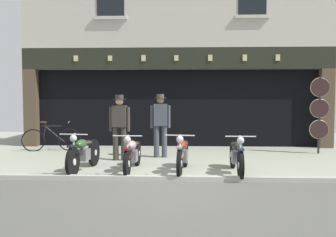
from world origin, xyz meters
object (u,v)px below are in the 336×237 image
(motorcycle_center_right, at_px, (237,155))
(shopkeeper_center, at_px, (160,122))
(advert_board_near, at_px, (125,96))
(motorcycle_center, at_px, (183,154))
(motorcycle_center_left, at_px, (132,153))
(tyre_sign_pole, at_px, (319,109))
(salesman_left, at_px, (120,124))
(advert_board_far, at_px, (91,96))
(motorcycle_left, at_px, (84,153))
(leaning_bicycle, at_px, (51,139))

(motorcycle_center_right, relative_size, shopkeeper_center, 1.13)
(advert_board_near, bearing_deg, motorcycle_center, -65.84)
(motorcycle_center_left, bearing_deg, tyre_sign_pole, -149.34)
(salesman_left, height_order, shopkeeper_center, shopkeeper_center)
(shopkeeper_center, xyz_separation_m, advert_board_far, (-2.53, 2.42, 0.71))
(motorcycle_left, xyz_separation_m, leaning_bicycle, (-1.86, 3.10, -0.05))
(advert_board_near, bearing_deg, tyre_sign_pole, -14.44)
(motorcycle_center, bearing_deg, shopkeeper_center, -67.85)
(leaning_bicycle, bearing_deg, motorcycle_center, 39.95)
(motorcycle_center_left, distance_m, tyre_sign_pole, 5.97)
(motorcycle_center_left, distance_m, leaning_bicycle, 4.28)
(motorcycle_center_left, relative_size, motorcycle_center, 0.99)
(motorcycle_center, distance_m, leaning_bicycle, 5.18)
(shopkeeper_center, bearing_deg, salesman_left, 21.31)
(motorcycle_center, relative_size, leaning_bicycle, 1.17)
(motorcycle_center_right, bearing_deg, shopkeeper_center, -49.06)
(motorcycle_left, height_order, motorcycle_center, motorcycle_left)
(motorcycle_center_left, relative_size, advert_board_far, 1.89)
(motorcycle_center_left, xyz_separation_m, leaning_bicycle, (-2.97, 3.07, -0.04))
(shopkeeper_center, xyz_separation_m, tyre_sign_pole, (4.66, 0.86, 0.34))
(shopkeeper_center, height_order, tyre_sign_pole, tyre_sign_pole)
(motorcycle_center_right, height_order, leaning_bicycle, leaning_bicycle)
(motorcycle_center_right, distance_m, tyre_sign_pole, 4.23)
(advert_board_far, relative_size, leaning_bicycle, 0.61)
(motorcycle_center_left, bearing_deg, motorcycle_center_right, 177.98)
(salesman_left, relative_size, tyre_sign_pole, 0.76)
(advert_board_near, bearing_deg, leaning_bicycle, -147.83)
(motorcycle_center, xyz_separation_m, motorcycle_center_right, (1.19, -0.08, -0.01))
(advert_board_near, height_order, advert_board_far, advert_board_far)
(advert_board_far, xyz_separation_m, leaning_bicycle, (-0.95, -1.32, -1.32))
(motorcycle_left, distance_m, advert_board_near, 4.61)
(motorcycle_center_left, xyz_separation_m, motorcycle_center_right, (2.33, -0.16, 0.01))
(shopkeeper_center, bearing_deg, motorcycle_center_right, 125.05)
(leaning_bicycle, bearing_deg, motorcycle_center_left, 31.41)
(advert_board_near, distance_m, leaning_bicycle, 2.82)
(motorcycle_center_left, bearing_deg, leaning_bicycle, -44.12)
(motorcycle_center_left, height_order, leaning_bicycle, leaning_bicycle)
(advert_board_far, distance_m, leaning_bicycle, 2.10)
(advert_board_near, bearing_deg, salesman_left, -83.66)
(salesman_left, bearing_deg, motorcycle_left, 72.97)
(tyre_sign_pole, xyz_separation_m, leaning_bicycle, (-8.14, 0.23, -0.95))
(motorcycle_center_left, distance_m, advert_board_far, 5.01)
(motorcycle_left, distance_m, motorcycle_center_left, 1.12)
(motorcycle_center, xyz_separation_m, advert_board_near, (-2.01, 4.47, 1.27))
(advert_board_far, bearing_deg, motorcycle_left, -78.45)
(motorcycle_center_left, height_order, motorcycle_center_right, motorcycle_center_right)
(advert_board_far, bearing_deg, motorcycle_center, -54.76)
(motorcycle_center, bearing_deg, tyre_sign_pole, -138.89)
(advert_board_near, xyz_separation_m, leaning_bicycle, (-2.11, -1.32, -1.32))
(motorcycle_center, bearing_deg, motorcycle_center_left, 1.42)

